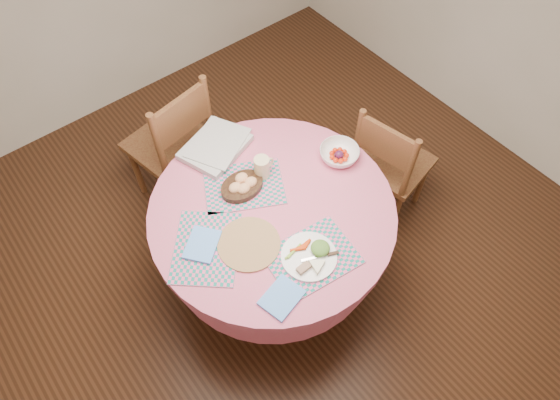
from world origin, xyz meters
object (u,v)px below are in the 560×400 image
(dinner_plate, at_px, (311,256))
(bread_bowl, at_px, (242,185))
(dining_table, at_px, (273,229))
(wicker_trivet, at_px, (249,244))
(chair_right, at_px, (389,163))
(latte_mug, at_px, (262,167))
(fruit_bowl, at_px, (339,154))
(chair_back, at_px, (174,142))

(dinner_plate, height_order, bread_bowl, bread_bowl)
(dinner_plate, bearing_deg, dining_table, 84.84)
(dining_table, relative_size, wicker_trivet, 4.13)
(chair_right, relative_size, latte_mug, 7.39)
(chair_right, distance_m, fruit_bowl, 0.50)
(dining_table, relative_size, dinner_plate, 4.74)
(dining_table, relative_size, chair_back, 1.26)
(wicker_trivet, bearing_deg, chair_back, 81.65)
(dining_table, bearing_deg, chair_right, -1.92)
(chair_back, bearing_deg, dining_table, 83.85)
(wicker_trivet, height_order, latte_mug, latte_mug)
(bread_bowl, bearing_deg, dining_table, -76.69)
(latte_mug, bearing_deg, bread_bowl, -175.89)
(latte_mug, relative_size, fruit_bowl, 0.45)
(dining_table, height_order, bread_bowl, bread_bowl)
(chair_right, relative_size, fruit_bowl, 3.31)
(chair_back, bearing_deg, bread_bowl, 81.42)
(latte_mug, bearing_deg, dinner_plate, -102.97)
(dining_table, relative_size, bread_bowl, 5.39)
(chair_right, bearing_deg, dinner_plate, 96.50)
(chair_back, relative_size, bread_bowl, 4.28)
(chair_right, xyz_separation_m, fruit_bowl, (-0.39, 0.06, 0.31))
(dining_table, relative_size, latte_mug, 10.17)
(dining_table, bearing_deg, bread_bowl, 103.31)
(wicker_trivet, xyz_separation_m, latte_mug, (0.30, 0.29, 0.06))
(chair_right, xyz_separation_m, chair_back, (-0.94, 0.91, 0.04))
(dinner_plate, bearing_deg, fruit_bowl, 35.62)
(chair_right, distance_m, dinner_plate, 0.99)
(chair_back, xyz_separation_m, wicker_trivet, (-0.14, -0.98, 0.24))
(dinner_plate, height_order, fruit_bowl, fruit_bowl)
(chair_right, distance_m, bread_bowl, 0.99)
(chair_right, xyz_separation_m, bread_bowl, (-0.91, 0.22, 0.31))
(fruit_bowl, bearing_deg, latte_mug, 157.23)
(dining_table, relative_size, chair_right, 1.38)
(wicker_trivet, distance_m, dinner_plate, 0.30)
(bread_bowl, relative_size, fruit_bowl, 0.85)
(latte_mug, bearing_deg, wicker_trivet, -136.35)
(wicker_trivet, height_order, fruit_bowl, fruit_bowl)
(dining_table, distance_m, chair_back, 0.89)
(chair_back, distance_m, wicker_trivet, 1.02)
(wicker_trivet, xyz_separation_m, fruit_bowl, (0.69, 0.13, 0.03))
(chair_right, distance_m, wicker_trivet, 1.12)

